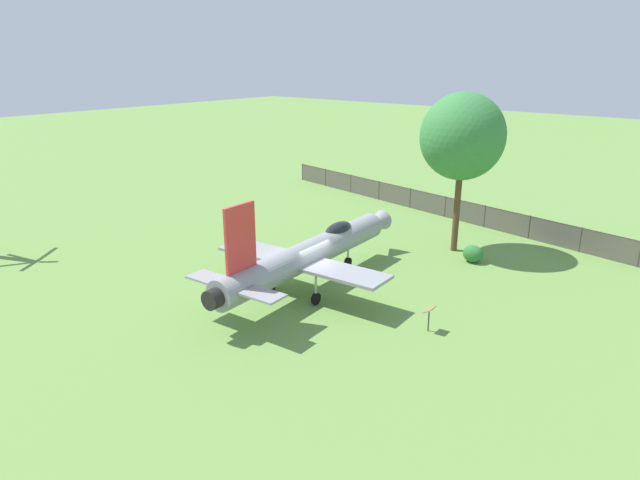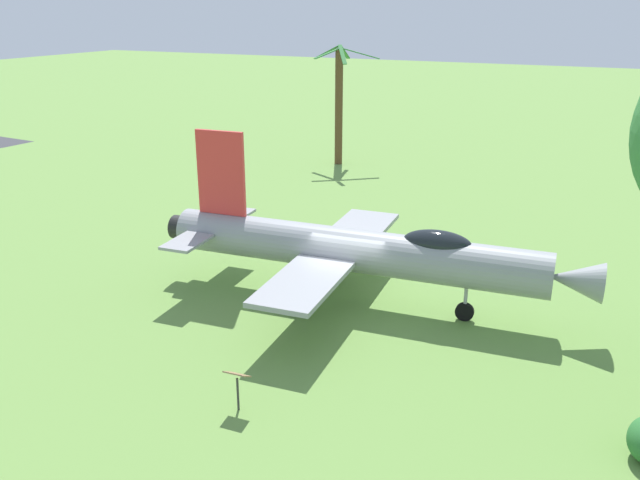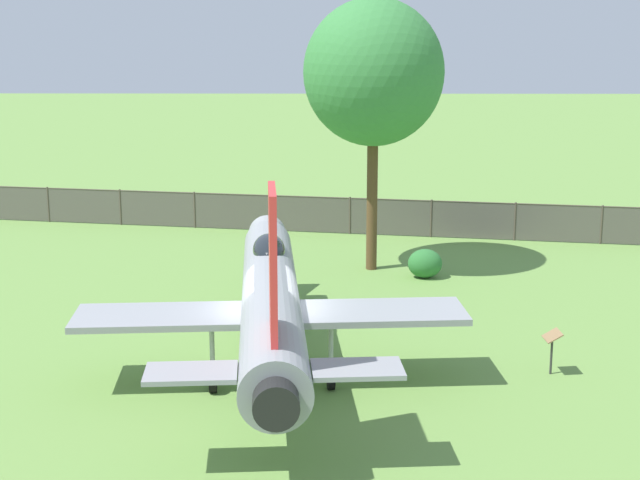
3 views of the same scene
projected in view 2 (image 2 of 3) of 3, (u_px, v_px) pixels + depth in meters
ground_plane at (352, 302)px, 22.59m from camera, size 200.00×200.00×0.00m
display_jet at (362, 250)px, 21.83m from camera, size 9.69×14.73×5.58m
palm_tree at (339, 104)px, 41.02m from camera, size 3.75×4.23×7.34m
info_plaque at (237, 380)px, 16.31m from camera, size 0.43×0.62×1.14m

